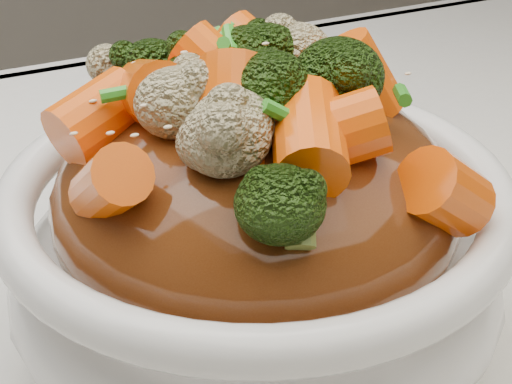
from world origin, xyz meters
name	(u,v)px	position (x,y,z in m)	size (l,w,h in m)	color
tablecloth	(344,348)	(0.00, 0.00, 0.73)	(1.20, 0.80, 0.04)	white
bowl	(256,255)	(-0.04, 0.01, 0.79)	(0.22, 0.22, 0.09)	white
sauce_base	(256,198)	(-0.04, 0.01, 0.82)	(0.18, 0.18, 0.10)	#5D2B10
carrots	(256,59)	(-0.04, 0.01, 0.89)	(0.18, 0.18, 0.05)	#FF5D08
broccoli	(256,61)	(-0.04, 0.01, 0.89)	(0.18, 0.18, 0.05)	black
cauliflower	(256,66)	(-0.04, 0.01, 0.89)	(0.18, 0.18, 0.04)	#C2B585
scallions	(256,56)	(-0.04, 0.01, 0.89)	(0.13, 0.13, 0.02)	green
sesame_seeds	(256,56)	(-0.04, 0.01, 0.89)	(0.16, 0.16, 0.01)	beige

